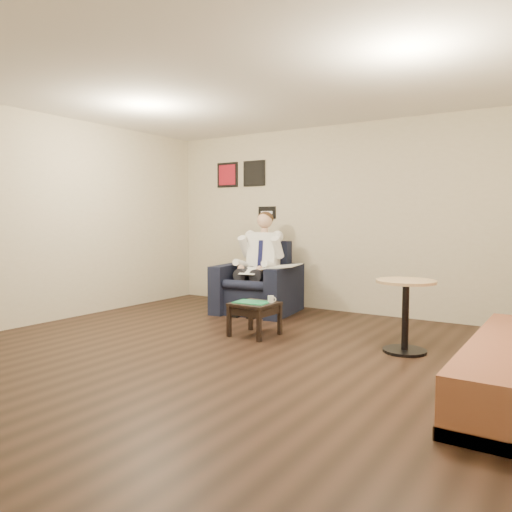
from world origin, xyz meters
The scene contains 17 objects.
ground centered at (0.00, 0.00, 0.00)m, with size 6.00×6.00×0.00m, color black.
wall_back centered at (0.00, 3.00, 1.40)m, with size 6.00×0.02×2.80m, color beige.
wall_left centered at (-3.00, 0.00, 1.40)m, with size 0.02×6.00×2.80m, color beige.
ceiling centered at (0.00, 0.00, 2.80)m, with size 6.00×6.00×0.02m, color white.
seating_sign centered at (-1.30, 2.98, 1.50)m, with size 0.32×0.02×0.20m, color black.
art_print_left centered at (-2.10, 2.98, 2.15)m, with size 0.42×0.03×0.42m, color #A41424.
art_print_right centered at (-1.55, 2.98, 2.15)m, with size 0.42×0.03×0.42m, color black.
armchair centered at (-1.00, 2.23, 0.53)m, with size 1.09×1.09×1.05m, color black.
seated_man centered at (-0.98, 2.10, 0.72)m, with size 0.69×1.03×1.44m, color white, non-canonical shape.
lap_papers centered at (-0.96, 1.98, 0.65)m, with size 0.24×0.34×0.01m, color white.
newspaper centered at (-0.54, 2.18, 0.72)m, with size 0.46×0.57×0.01m, color silver.
side_table centered at (-0.21, 0.95, 0.20)m, with size 0.49×0.49×0.40m, color black.
green_folder centered at (-0.23, 0.94, 0.41)m, with size 0.40×0.29×0.01m, color #22AC62.
coffee_mug centered at (-0.04, 1.05, 0.44)m, with size 0.07×0.07×0.08m, color white.
smartphone centered at (-0.16, 1.09, 0.40)m, with size 0.12×0.06×0.01m, color black.
banquette centered at (2.59, 0.42, 0.63)m, with size 0.58×2.45×1.25m, color brown.
cafe_table centered at (1.53, 1.19, 0.38)m, with size 0.62×0.62×0.77m, color tan.
Camera 1 is at (3.04, -3.98, 1.41)m, focal length 35.00 mm.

